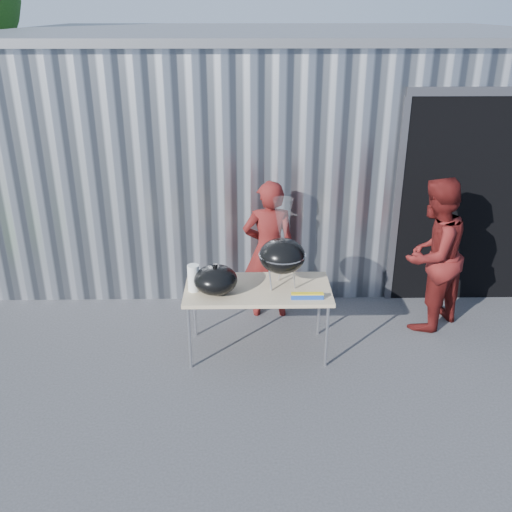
{
  "coord_description": "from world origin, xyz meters",
  "views": [
    {
      "loc": [
        0.28,
        -4.73,
        3.39
      ],
      "look_at": [
        0.37,
        0.64,
        1.05
      ],
      "focal_mm": 40.0,
      "sensor_mm": 36.0,
      "label": 1
    }
  ],
  "objects_px": {
    "kettle_grill": "(282,249)",
    "folding_table": "(258,291)",
    "person_cook": "(269,250)",
    "person_bystander": "(432,255)"
  },
  "relations": [
    {
      "from": "kettle_grill",
      "to": "folding_table",
      "type": "bearing_deg",
      "value": -174.15
    },
    {
      "from": "person_cook",
      "to": "person_bystander",
      "type": "distance_m",
      "value": 1.83
    },
    {
      "from": "folding_table",
      "to": "person_cook",
      "type": "height_order",
      "value": "person_cook"
    },
    {
      "from": "kettle_grill",
      "to": "person_cook",
      "type": "xyz_separation_m",
      "value": [
        -0.1,
        0.78,
        -0.34
      ]
    },
    {
      "from": "person_cook",
      "to": "person_bystander",
      "type": "xyz_separation_m",
      "value": [
        1.8,
        -0.29,
        0.05
      ]
    },
    {
      "from": "folding_table",
      "to": "kettle_grill",
      "type": "xyz_separation_m",
      "value": [
        0.25,
        0.03,
        0.45
      ]
    },
    {
      "from": "kettle_grill",
      "to": "person_bystander",
      "type": "distance_m",
      "value": 1.79
    },
    {
      "from": "kettle_grill",
      "to": "person_bystander",
      "type": "xyz_separation_m",
      "value": [
        1.7,
        0.49,
        -0.29
      ]
    },
    {
      "from": "person_bystander",
      "to": "person_cook",
      "type": "bearing_deg",
      "value": -48.54
    },
    {
      "from": "folding_table",
      "to": "kettle_grill",
      "type": "bearing_deg",
      "value": 5.85
    }
  ]
}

